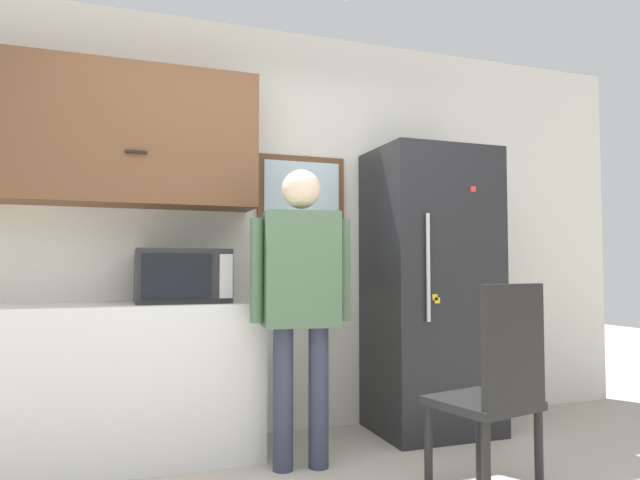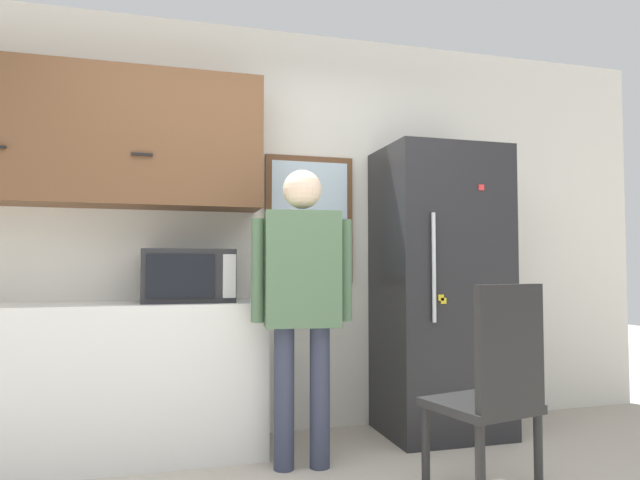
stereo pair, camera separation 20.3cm
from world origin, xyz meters
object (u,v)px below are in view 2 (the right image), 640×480
(person, at_px, (302,286))
(refrigerator, at_px, (440,290))
(chair, at_px, (494,387))
(microwave, at_px, (188,276))

(person, bearing_deg, refrigerator, 27.54)
(refrigerator, height_order, chair, refrigerator)
(microwave, xyz_separation_m, refrigerator, (1.63, -0.05, -0.10))
(refrigerator, relative_size, chair, 1.85)
(microwave, height_order, refrigerator, refrigerator)
(microwave, bearing_deg, chair, -42.80)
(person, relative_size, refrigerator, 0.87)
(microwave, bearing_deg, refrigerator, -1.80)
(person, height_order, chair, person)
(refrigerator, bearing_deg, person, -159.50)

